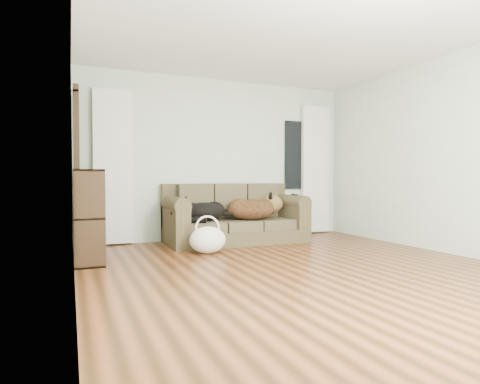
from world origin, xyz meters
name	(u,v)px	position (x,y,z in m)	size (l,w,h in m)	color
floor	(300,269)	(0.00, 0.00, 0.00)	(5.00, 5.00, 0.00)	#371F0C
ceiling	(301,25)	(0.00, 0.00, 2.60)	(5.00, 5.00, 0.00)	white
wall_back	(220,159)	(0.00, 2.50, 1.30)	(4.50, 0.04, 2.60)	beige
wall_left	(73,140)	(-2.25, 0.00, 1.30)	(0.04, 5.00, 2.60)	beige
wall_right	(451,154)	(2.25, 0.00, 1.30)	(0.04, 5.00, 2.60)	beige
curtain_left	(113,167)	(-1.70, 2.42, 1.15)	(0.55, 0.08, 2.25)	white
curtain_right	(315,169)	(1.80, 2.42, 1.15)	(0.55, 0.08, 2.25)	white
window_pane	(297,155)	(1.45, 2.47, 1.40)	(0.50, 0.03, 1.20)	black
door_casing	(77,173)	(-2.20, 2.05, 1.05)	(0.07, 0.60, 2.10)	black
sofa	(236,213)	(0.06, 1.97, 0.45)	(2.12, 0.91, 0.87)	#29251B
dog_black_lab	(202,212)	(-0.49, 1.95, 0.48)	(0.68, 0.47, 0.29)	black
dog_shepherd	(253,210)	(0.31, 1.88, 0.49)	(0.78, 0.55, 0.35)	black
tv_remote	(294,194)	(1.00, 1.82, 0.73)	(0.05, 0.18, 0.02)	black
tote_bag	(208,241)	(-0.64, 1.24, 0.16)	(0.48, 0.37, 0.35)	white
bookshelf	(88,219)	(-2.09, 1.29, 0.50)	(0.32, 0.86, 1.08)	black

